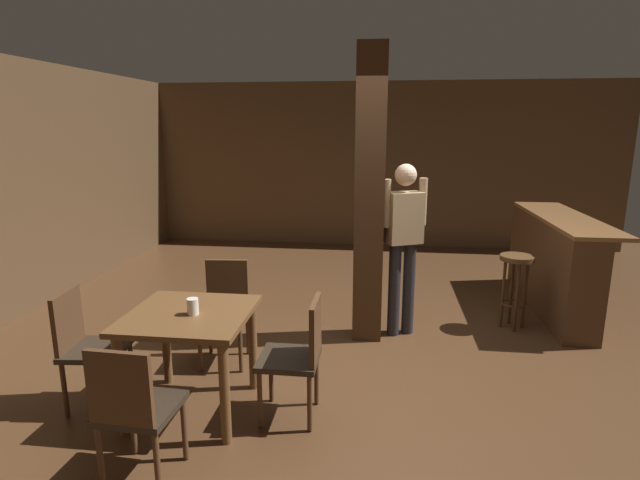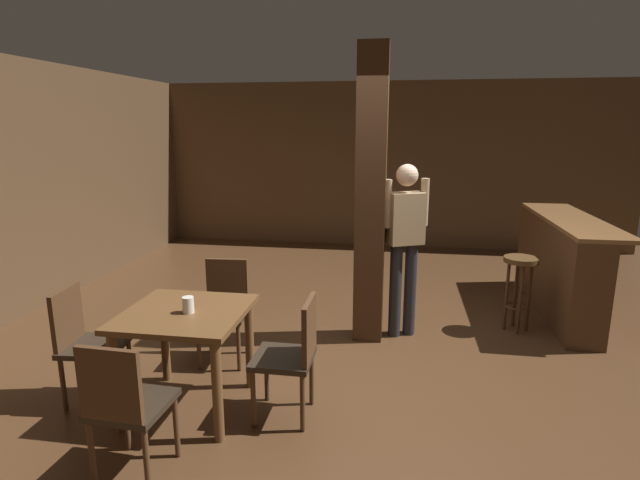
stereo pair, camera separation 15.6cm
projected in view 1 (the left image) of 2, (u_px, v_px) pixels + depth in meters
ground_plane at (379, 358)px, 4.56m from camera, size 10.80×10.80×0.00m
wall_back at (383, 166)px, 8.60m from camera, size 8.00×0.10×2.80m
pillar at (370, 198)px, 4.73m from camera, size 0.28×0.28×2.80m
dining_table at (190, 331)px, 3.60m from camera, size 0.86×0.86×0.77m
chair_south at (133, 406)px, 2.85m from camera, size 0.44×0.44×0.89m
chair_east at (299, 352)px, 3.53m from camera, size 0.42×0.42×0.89m
chair_north at (225, 306)px, 4.44m from camera, size 0.45×0.45×0.89m
chair_west at (86, 342)px, 3.69m from camera, size 0.46×0.46×0.89m
napkin_cup at (193, 306)px, 3.51m from camera, size 0.08×0.08×0.12m
standing_person at (403, 238)px, 4.88m from camera, size 0.46×0.32×1.72m
bar_counter at (551, 262)px, 5.69m from camera, size 0.56×2.18×1.08m
bar_stool_near at (516, 275)px, 5.12m from camera, size 0.34×0.34×0.78m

